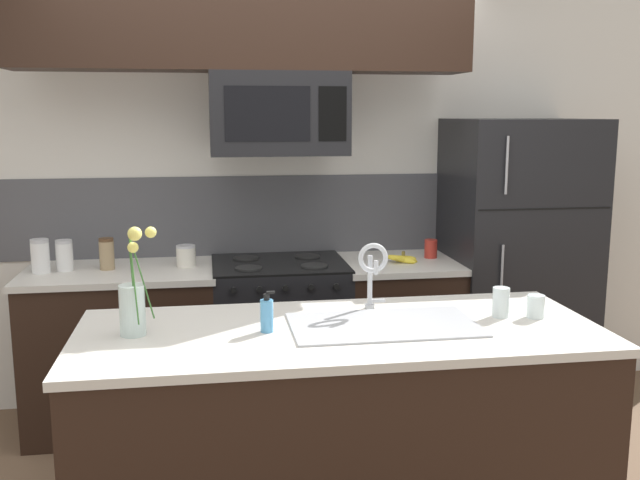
{
  "coord_description": "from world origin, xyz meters",
  "views": [
    {
      "loc": [
        -0.39,
        -3.07,
        1.77
      ],
      "look_at": [
        0.14,
        0.27,
        1.16
      ],
      "focal_mm": 40.0,
      "sensor_mm": 36.0,
      "label": 1
    }
  ],
  "objects_px": {
    "storage_jar_squat": "(186,256)",
    "sink_faucet": "(372,267)",
    "stove_range": "(280,340)",
    "storage_jar_tall": "(40,256)",
    "banana_bunch": "(403,259)",
    "spare_glass": "(536,306)",
    "refrigerator": "(514,263)",
    "microwave": "(278,114)",
    "flower_vase": "(133,305)",
    "dish_soap_bottle": "(267,315)",
    "coffee_tin": "(431,249)",
    "storage_jar_medium": "(64,255)",
    "drinking_glass": "(501,302)",
    "storage_jar_short": "(107,254)"
  },
  "relations": [
    {
      "from": "storage_jar_medium",
      "to": "storage_jar_short",
      "type": "relative_size",
      "value": 0.97
    },
    {
      "from": "sink_faucet",
      "to": "dish_soap_bottle",
      "type": "xyz_separation_m",
      "value": [
        -0.48,
        -0.22,
        -0.13
      ]
    },
    {
      "from": "coffee_tin",
      "to": "storage_jar_tall",
      "type": "bearing_deg",
      "value": -178.38
    },
    {
      "from": "stove_range",
      "to": "storage_jar_tall",
      "type": "relative_size",
      "value": 5.02
    },
    {
      "from": "stove_range",
      "to": "storage_jar_tall",
      "type": "bearing_deg",
      "value": -179.44
    },
    {
      "from": "coffee_tin",
      "to": "refrigerator",
      "type": "bearing_deg",
      "value": -3.32
    },
    {
      "from": "stove_range",
      "to": "storage_jar_medium",
      "type": "relative_size",
      "value": 5.43
    },
    {
      "from": "stove_range",
      "to": "sink_faucet",
      "type": "xyz_separation_m",
      "value": [
        0.3,
        -1.03,
        0.65
      ]
    },
    {
      "from": "storage_jar_tall",
      "to": "drinking_glass",
      "type": "relative_size",
      "value": 1.45
    },
    {
      "from": "storage_jar_tall",
      "to": "refrigerator",
      "type": "bearing_deg",
      "value": 0.68
    },
    {
      "from": "storage_jar_short",
      "to": "dish_soap_bottle",
      "type": "distance_m",
      "value": 1.5
    },
    {
      "from": "stove_range",
      "to": "storage_jar_squat",
      "type": "bearing_deg",
      "value": 176.22
    },
    {
      "from": "microwave",
      "to": "spare_glass",
      "type": "height_order",
      "value": "microwave"
    },
    {
      "from": "sink_faucet",
      "to": "spare_glass",
      "type": "xyz_separation_m",
      "value": [
        0.66,
        -0.2,
        -0.15
      ]
    },
    {
      "from": "storage_jar_squat",
      "to": "flower_vase",
      "type": "distance_m",
      "value": 1.27
    },
    {
      "from": "sink_faucet",
      "to": "storage_jar_tall",
      "type": "bearing_deg",
      "value": 147.47
    },
    {
      "from": "storage_jar_medium",
      "to": "flower_vase",
      "type": "distance_m",
      "value": 1.34
    },
    {
      "from": "storage_jar_short",
      "to": "storage_jar_squat",
      "type": "bearing_deg",
      "value": 1.63
    },
    {
      "from": "coffee_tin",
      "to": "sink_faucet",
      "type": "height_order",
      "value": "sink_faucet"
    },
    {
      "from": "banana_bunch",
      "to": "spare_glass",
      "type": "distance_m",
      "value": 1.2
    },
    {
      "from": "stove_range",
      "to": "dish_soap_bottle",
      "type": "xyz_separation_m",
      "value": [
        -0.18,
        -1.26,
        0.52
      ]
    },
    {
      "from": "sink_faucet",
      "to": "drinking_glass",
      "type": "distance_m",
      "value": 0.56
    },
    {
      "from": "coffee_tin",
      "to": "drinking_glass",
      "type": "distance_m",
      "value": 1.26
    },
    {
      "from": "storage_jar_medium",
      "to": "spare_glass",
      "type": "height_order",
      "value": "storage_jar_medium"
    },
    {
      "from": "sink_faucet",
      "to": "flower_vase",
      "type": "distance_m",
      "value": 1.01
    },
    {
      "from": "refrigerator",
      "to": "flower_vase",
      "type": "relative_size",
      "value": 3.92
    },
    {
      "from": "storage_jar_tall",
      "to": "coffee_tin",
      "type": "bearing_deg",
      "value": 1.62
    },
    {
      "from": "storage_jar_tall",
      "to": "banana_bunch",
      "type": "xyz_separation_m",
      "value": [
        2.01,
        -0.05,
        -0.07
      ]
    },
    {
      "from": "stove_range",
      "to": "coffee_tin",
      "type": "xyz_separation_m",
      "value": [
        0.91,
        0.05,
        0.5
      ]
    },
    {
      "from": "refrigerator",
      "to": "banana_bunch",
      "type": "xyz_separation_m",
      "value": [
        -0.72,
        -0.08,
        0.07
      ]
    },
    {
      "from": "sink_faucet",
      "to": "flower_vase",
      "type": "bearing_deg",
      "value": -169.2
    },
    {
      "from": "dish_soap_bottle",
      "to": "drinking_glass",
      "type": "height_order",
      "value": "dish_soap_bottle"
    },
    {
      "from": "stove_range",
      "to": "drinking_glass",
      "type": "bearing_deg",
      "value": -55.65
    },
    {
      "from": "microwave",
      "to": "drinking_glass",
      "type": "height_order",
      "value": "microwave"
    },
    {
      "from": "coffee_tin",
      "to": "dish_soap_bottle",
      "type": "height_order",
      "value": "dish_soap_bottle"
    },
    {
      "from": "microwave",
      "to": "sink_faucet",
      "type": "relative_size",
      "value": 2.43
    },
    {
      "from": "stove_range",
      "to": "storage_jar_squat",
      "type": "height_order",
      "value": "storage_jar_squat"
    },
    {
      "from": "banana_bunch",
      "to": "sink_faucet",
      "type": "relative_size",
      "value": 0.62
    },
    {
      "from": "storage_jar_tall",
      "to": "drinking_glass",
      "type": "bearing_deg",
      "value": -29.33
    },
    {
      "from": "microwave",
      "to": "storage_jar_short",
      "type": "height_order",
      "value": "microwave"
    },
    {
      "from": "storage_jar_squat",
      "to": "sink_faucet",
      "type": "xyz_separation_m",
      "value": [
        0.83,
        -1.07,
        0.14
      ]
    },
    {
      "from": "drinking_glass",
      "to": "spare_glass",
      "type": "distance_m",
      "value": 0.15
    },
    {
      "from": "banana_bunch",
      "to": "flower_vase",
      "type": "distance_m",
      "value": 1.82
    },
    {
      "from": "drinking_glass",
      "to": "microwave",
      "type": "bearing_deg",
      "value": 124.82
    },
    {
      "from": "banana_bunch",
      "to": "storage_jar_short",
      "type": "bearing_deg",
      "value": 177.12
    },
    {
      "from": "banana_bunch",
      "to": "spare_glass",
      "type": "xyz_separation_m",
      "value": [
        0.25,
        -1.18,
        0.03
      ]
    },
    {
      "from": "storage_jar_tall",
      "to": "dish_soap_bottle",
      "type": "xyz_separation_m",
      "value": [
        1.12,
        -1.24,
        -0.02
      ]
    },
    {
      "from": "spare_glass",
      "to": "storage_jar_squat",
      "type": "bearing_deg",
      "value": 139.48
    },
    {
      "from": "refrigerator",
      "to": "banana_bunch",
      "type": "relative_size",
      "value": 9.11
    },
    {
      "from": "coffee_tin",
      "to": "storage_jar_squat",
      "type": "bearing_deg",
      "value": -179.38
    }
  ]
}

